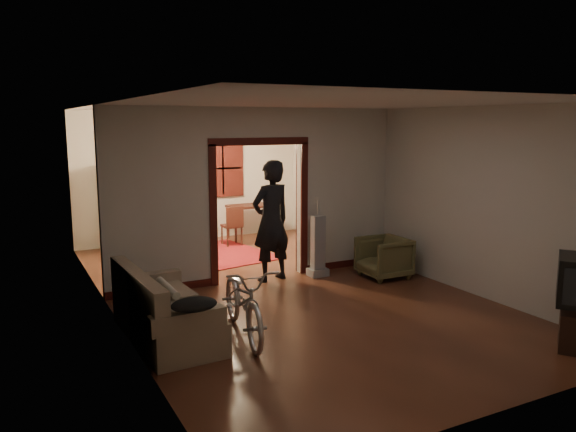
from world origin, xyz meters
TOP-DOWN VIEW (x-y plane):
  - floor at (0.00, 0.00)m, footprint 5.00×8.50m
  - ceiling at (0.00, 0.00)m, footprint 5.00×8.50m
  - wall_back at (0.00, 4.25)m, footprint 5.00×0.02m
  - wall_left at (-2.50, 0.00)m, footprint 0.02×8.50m
  - wall_right at (2.50, 0.00)m, footprint 0.02×8.50m
  - partition_wall at (0.00, 0.75)m, footprint 5.00×0.14m
  - door_casing at (0.00, 0.75)m, footprint 1.74×0.20m
  - far_window at (0.70, 4.21)m, footprint 0.98×0.06m
  - chandelier at (0.00, 2.50)m, footprint 0.24×0.24m
  - light_switch at (1.05, 0.68)m, footprint 0.08×0.01m
  - sofa at (-2.08, -1.16)m, footprint 0.94×1.90m
  - rolled_paper at (-1.98, -0.86)m, footprint 0.10×0.76m
  - jacket at (-2.03, -2.07)m, footprint 0.49×0.37m
  - bicycle at (-1.23, -1.52)m, footprint 0.87×1.81m
  - armchair at (1.85, -0.19)m, footprint 0.76×0.74m
  - vacuum at (0.93, 0.40)m, footprint 0.35×0.30m
  - person at (0.13, 0.54)m, footprint 0.80×0.61m
  - oriental_rug at (0.02, 2.64)m, footprint 2.00×2.42m
  - locker at (-1.44, 3.94)m, footprint 0.95×0.63m
  - globe at (-1.44, 3.94)m, footprint 0.26×0.26m
  - desk at (1.17, 3.75)m, footprint 1.07×0.68m
  - desk_chair at (0.52, 3.28)m, footprint 0.39×0.39m

SIDE VIEW (x-z plane):
  - floor at x=0.00m, z-range -0.01..0.01m
  - oriental_rug at x=0.02m, z-range 0.00..0.02m
  - armchair at x=1.85m, z-range 0.00..0.68m
  - desk at x=1.17m, z-range 0.00..0.75m
  - desk_chair at x=0.52m, z-range 0.00..0.84m
  - sofa at x=-2.08m, z-range 0.00..0.86m
  - bicycle at x=-1.23m, z-range 0.00..0.91m
  - vacuum at x=0.93m, z-range 0.00..1.03m
  - rolled_paper at x=-1.98m, z-range 0.48..0.58m
  - jacket at x=-2.03m, z-range 0.61..0.75m
  - locker at x=-1.44m, z-range 0.00..1.75m
  - person at x=0.13m, z-range 0.00..1.97m
  - door_casing at x=0.00m, z-range -0.06..2.26m
  - light_switch at x=1.05m, z-range 1.19..1.31m
  - wall_back at x=0.00m, z-range 0.00..2.80m
  - wall_left at x=-2.50m, z-range 0.00..2.80m
  - wall_right at x=2.50m, z-range 0.00..2.80m
  - partition_wall at x=0.00m, z-range 0.00..2.80m
  - far_window at x=0.70m, z-range 0.91..2.19m
  - globe at x=-1.44m, z-range 1.81..2.07m
  - chandelier at x=0.00m, z-range 2.23..2.47m
  - ceiling at x=0.00m, z-range 2.79..2.80m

